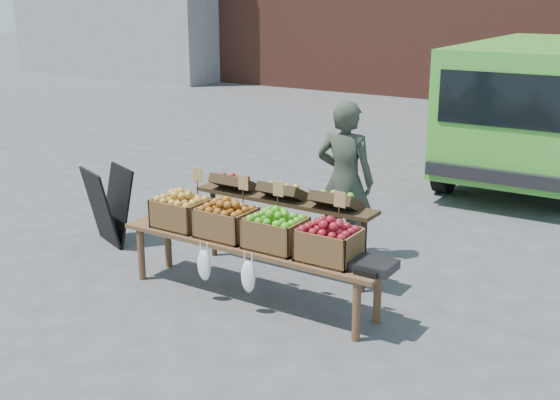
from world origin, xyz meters
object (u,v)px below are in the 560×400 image
Objects in this scene: vendor at (345,181)px; crate_green_apples at (329,245)px; crate_russet_pears at (226,223)px; back_table at (284,224)px; weighing_scale at (374,266)px; crate_golden_apples at (181,213)px; delivery_van at (539,112)px; chalkboard_sign at (109,206)px; display_bench at (251,271)px; crate_red_apples at (276,233)px.

vendor reaches higher than crate_green_apples.
crate_russet_pears is (-0.49, -1.43, -0.15)m from vendor.
vendor is 3.45× the size of crate_green_apples.
weighing_scale is (1.35, -0.72, 0.09)m from back_table.
weighing_scale is (2.08, 0.00, -0.10)m from crate_golden_apples.
delivery_van is 6.31m from crate_golden_apples.
vendor is 0.85m from back_table.
chalkboard_sign is at bearing 173.64° from weighing_scale.
display_bench is 0.93m from crate_green_apples.
delivery_van is at bearing 77.07° from back_table.
crate_russet_pears is 0.55m from crate_red_apples.
crate_russet_pears and crate_green_apples have the same top height.
display_bench is at bearing 180.00° from crate_green_apples.
crate_green_apples is (-0.29, -6.00, -0.33)m from delivery_van.
crate_golden_apples is at bearing -108.79° from delivery_van.
delivery_van is at bearing 72.10° from crate_golden_apples.
crate_green_apples is at bearing 0.00° from crate_russet_pears.
back_table is 4.20× the size of crate_russet_pears.
vendor is 1.57m from crate_green_apples.
vendor is at bearing 92.41° from crate_red_apples.
chalkboard_sign is 1.79× the size of crate_russet_pears.
vendor is at bearing 71.16° from crate_russet_pears.
crate_golden_apples is at bearing 180.00° from crate_russet_pears.
delivery_van is at bearing 82.05° from crate_red_apples.
weighing_scale is (0.43, 0.00, -0.10)m from crate_green_apples.
crate_golden_apples reaches higher than display_bench.
vendor reaches higher than crate_red_apples.
crate_red_apples is (0.55, 0.00, 0.00)m from crate_russet_pears.
vendor reaches higher than crate_russet_pears.
display_bench is at bearing 0.00° from crate_russet_pears.
chalkboard_sign is 0.43× the size of back_table.
delivery_van reaches higher than crate_red_apples.
chalkboard_sign is 2.64× the size of weighing_scale.
crate_golden_apples is 0.55m from crate_russet_pears.
back_table is 0.77m from crate_russet_pears.
vendor is 1.56m from display_bench.
delivery_van is 6.15m from display_bench.
crate_russet_pears is 1.53m from weighing_scale.
crate_russet_pears reaches higher than weighing_scale.
back_table reaches higher than weighing_scale.
display_bench is 0.51m from crate_red_apples.
vendor reaches higher than weighing_scale.
crate_golden_apples is at bearing 180.00° from weighing_scale.
vendor is (-0.90, -4.56, -0.17)m from delivery_van.
crate_russet_pears is 1.10m from crate_green_apples.
crate_green_apples is (0.61, -1.43, -0.15)m from vendor.
weighing_scale is (1.04, -1.43, -0.25)m from vendor.
delivery_van is at bearing 79.49° from display_bench.
weighing_scale is (3.50, -0.39, 0.16)m from chalkboard_sign.
back_table is at bearing 58.50° from vendor.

